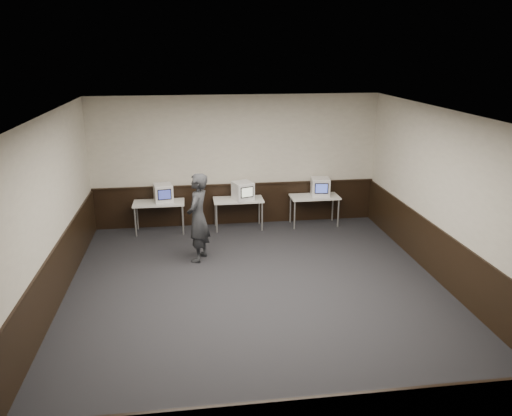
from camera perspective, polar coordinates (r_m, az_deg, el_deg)
The scene contains 17 objects.
floor at distance 9.06m, azimuth 0.37°, elevation -10.08°, with size 8.00×8.00×0.00m, color black.
ceiling at distance 8.07m, azimuth 0.42°, elevation 10.42°, with size 8.00×8.00×0.00m, color white.
back_wall at distance 12.27m, azimuth -2.27°, elevation 5.37°, with size 7.00×7.00×0.00m, color #BDB6A6.
front_wall at distance 4.86m, azimuth 7.35°, elevation -15.19°, with size 7.00×7.00×0.00m, color #BDB6A6.
left_wall at distance 8.68m, azimuth -23.14°, elevation -1.37°, with size 8.00×8.00×0.00m, color #BDB6A6.
right_wall at distance 9.56m, azimuth 21.65°, elevation 0.49°, with size 8.00×8.00×0.00m, color #BDB6A6.
wainscot_back at distance 12.53m, azimuth -2.20°, elevation 0.44°, with size 6.98×0.04×1.00m, color black.
wainscot_left at distance 9.07m, azimuth -22.18°, elevation -7.95°, with size 0.04×7.98×1.00m, color black.
wainscot_right at distance 9.91m, azimuth 20.83°, elevation -5.60°, with size 0.04×7.98×1.00m, color black.
wainscot_rail at distance 12.37m, azimuth -2.22°, elevation 2.71°, with size 6.98×0.06×0.04m, color black.
desk_left at distance 12.09m, azimuth -11.03°, elevation 0.34°, with size 1.20×0.60×0.75m.
desk_center at distance 12.12m, azimuth -2.04°, elevation 0.71°, with size 1.20×0.60×0.75m.
desk_right at distance 12.44m, azimuth 6.70°, elevation 1.06°, with size 1.20×0.60×0.75m.
emac_left at distance 12.03m, azimuth -10.55°, elevation 1.71°, with size 0.49×0.51×0.43m.
emac_center at distance 12.00m, azimuth -1.50°, elevation 1.98°, with size 0.56×0.57×0.43m.
emac_right at distance 12.43m, azimuth 7.35°, elevation 2.42°, with size 0.50×0.52×0.44m.
person at distance 10.28m, azimuth -6.65°, elevation -1.10°, with size 0.68×0.44×1.86m, color #25272B.
Camera 1 is at (-1.14, -7.92, 4.24)m, focal length 35.00 mm.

